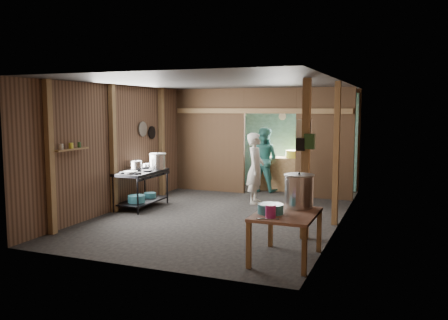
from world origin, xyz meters
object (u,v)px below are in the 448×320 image
at_px(prep_table, 286,236).
at_px(yellow_tub, 292,154).
at_px(gas_range, 141,189).
at_px(pink_bucket, 271,211).
at_px(stock_pot, 299,192).
at_px(stove_pot_large, 158,162).
at_px(cook, 255,168).

distance_m(prep_table, yellow_tub, 5.58).
height_order(gas_range, prep_table, gas_range).
relative_size(gas_range, pink_bucket, 7.93).
distance_m(prep_table, stock_pot, 0.71).
relative_size(stove_pot_large, cook, 0.23).
relative_size(prep_table, pink_bucket, 6.73).
xyz_separation_m(gas_range, stock_pot, (3.80, -1.82, 0.51)).
bearing_deg(stock_pot, cook, 117.98).
bearing_deg(cook, stove_pot_large, 108.12).
xyz_separation_m(gas_range, yellow_tub, (2.52, 3.19, 0.55)).
xyz_separation_m(yellow_tub, cook, (-0.39, -1.87, -0.16)).
bearing_deg(stock_pot, prep_table, -101.89).
relative_size(gas_range, cook, 0.85).
height_order(stock_pot, cook, cook).
height_order(stove_pot_large, pink_bucket, stove_pot_large).
distance_m(stove_pot_large, pink_bucket, 4.54).
xyz_separation_m(stock_pot, pink_bucket, (-0.22, -0.75, -0.15)).
relative_size(gas_range, prep_table, 1.18).
height_order(stove_pot_large, stock_pot, stock_pot).
distance_m(stove_pot_large, yellow_tub, 3.63).
height_order(gas_range, pink_bucket, pink_bucket).
height_order(stove_pot_large, cook, cook).
relative_size(prep_table, stock_pot, 2.22).
relative_size(stock_pot, cook, 0.33).
bearing_deg(stove_pot_large, gas_range, -112.03).
bearing_deg(prep_table, gas_range, 149.02).
bearing_deg(prep_table, stove_pot_large, 143.20).
distance_m(stock_pot, yellow_tub, 5.17).
bearing_deg(yellow_tub, cook, -101.93).
bearing_deg(gas_range, prep_table, -30.98).
bearing_deg(prep_table, pink_bucket, -110.95).
relative_size(gas_range, stove_pot_large, 3.68).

